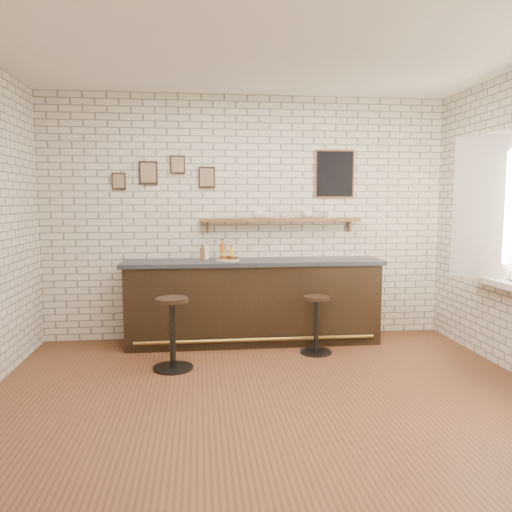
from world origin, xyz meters
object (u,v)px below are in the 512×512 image
object	(u,v)px
sandwich_plate	(228,260)
shelf_cup_b	(277,215)
shelf_cup_d	(329,215)
bitters_bottle_white	(206,253)
ciabatta_sandwich	(229,257)
condiment_bottle_yellow	(231,253)
bar_stool_left	(172,331)
shelf_cup_c	(308,214)
shelf_cup_a	(258,215)
bar_counter	(253,301)
bitters_bottle_amber	(222,251)
bitters_bottle_brown	(202,253)
bar_stool_right	(316,323)

from	to	relation	value
sandwich_plate	shelf_cup_b	size ratio (longest dim) A/B	2.99
shelf_cup_b	shelf_cup_d	bearing A→B (deg)	-49.46
bitters_bottle_white	shelf_cup_d	distance (m)	1.60
ciabatta_sandwich	bitters_bottle_white	bearing A→B (deg)	148.55
condiment_bottle_yellow	bar_stool_left	distance (m)	1.39
sandwich_plate	shelf_cup_c	distance (m)	1.16
bar_stool_left	shelf_cup_a	xyz separation A→B (m)	(1.00, 1.07, 1.15)
bitters_bottle_white	ciabatta_sandwich	bearing A→B (deg)	-31.45
ciabatta_sandwich	shelf_cup_b	size ratio (longest dim) A/B	2.59
ciabatta_sandwich	bitters_bottle_white	distance (m)	0.31
sandwich_plate	shelf_cup_c	bearing A→B (deg)	12.85
shelf_cup_b	shelf_cup_d	world-z (taller)	shelf_cup_d
shelf_cup_c	bar_counter	bearing A→B (deg)	102.64
shelf_cup_d	bitters_bottle_amber	bearing A→B (deg)	155.88
bitters_bottle_white	shelf_cup_c	distance (m)	1.34
bitters_bottle_brown	bar_counter	bearing A→B (deg)	-12.24
condiment_bottle_yellow	shelf_cup_a	xyz separation A→B (m)	(0.33, 0.07, 0.47)
shelf_cup_b	condiment_bottle_yellow	bearing A→B (deg)	137.44
bitters_bottle_amber	shelf_cup_a	distance (m)	0.63
ciabatta_sandwich	shelf_cup_b	world-z (taller)	shelf_cup_b
bitters_bottle_white	bar_stool_left	xyz separation A→B (m)	(-0.37, -1.00, -0.70)
bitters_bottle_brown	bar_stool_left	bearing A→B (deg)	-107.72
bar_stool_left	shelf_cup_b	size ratio (longest dim) A/B	7.92
shelf_cup_c	shelf_cup_d	bearing A→B (deg)	-93.35
shelf_cup_d	bar_counter	bearing A→B (deg)	164.56
bar_counter	sandwich_plate	world-z (taller)	sandwich_plate
sandwich_plate	ciabatta_sandwich	bearing A→B (deg)	0.00
bar_stool_left	shelf_cup_b	distance (m)	2.00
sandwich_plate	shelf_cup_d	world-z (taller)	shelf_cup_d
shelf_cup_c	bitters_bottle_amber	bearing A→B (deg)	90.39
ciabatta_sandwich	shelf_cup_c	world-z (taller)	shelf_cup_c
bar_counter	bitters_bottle_amber	world-z (taller)	bitters_bottle_amber
bitters_bottle_white	bar_stool_left	size ratio (longest dim) A/B	0.28
bitters_bottle_brown	shelf_cup_b	size ratio (longest dim) A/B	1.95
bitters_bottle_white	bitters_bottle_amber	bearing A→B (deg)	-0.00
ciabatta_sandwich	bitters_bottle_brown	bearing A→B (deg)	152.66
sandwich_plate	bitters_bottle_brown	xyz separation A→B (m)	(-0.30, 0.16, 0.07)
bar_stool_right	bitters_bottle_white	bearing A→B (deg)	152.11
condiment_bottle_yellow	bar_counter	bearing A→B (deg)	-27.36
shelf_cup_b	shelf_cup_c	bearing A→B (deg)	-49.46
condiment_bottle_yellow	shelf_cup_b	bearing A→B (deg)	6.90
shelf_cup_a	shelf_cup_d	distance (m)	0.89
bitters_bottle_amber	condiment_bottle_yellow	world-z (taller)	bitters_bottle_amber
sandwich_plate	shelf_cup_d	xyz separation A→B (m)	(1.28, 0.23, 0.53)
bar_counter	shelf_cup_c	xyz separation A→B (m)	(0.70, 0.20, 1.04)
sandwich_plate	bar_stool_left	bearing A→B (deg)	-126.34
ciabatta_sandwich	bitters_bottle_brown	size ratio (longest dim) A/B	1.33
ciabatta_sandwich	bar_stool_right	distance (m)	1.28
condiment_bottle_yellow	shelf_cup_d	size ratio (longest dim) A/B	1.75
shelf_cup_a	bar_counter	bearing A→B (deg)	-121.36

